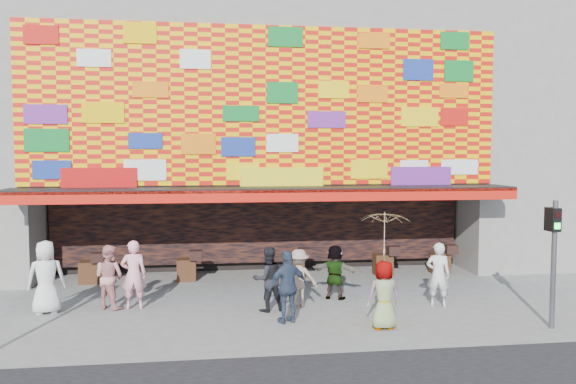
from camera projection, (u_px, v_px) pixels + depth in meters
name	position (u px, v px, depth m)	size (l,w,h in m)	color
ground	(281.00, 320.00, 13.79)	(90.00, 90.00, 0.00)	slate
shop_building	(256.00, 123.00, 21.51)	(15.20, 9.40, 10.00)	gray
neighbor_right	(572.00, 106.00, 22.99)	(11.00, 8.00, 12.00)	gray
signal_right	(554.00, 249.00, 12.99)	(0.22, 0.20, 3.00)	#59595B
ped_a	(46.00, 277.00, 14.26)	(0.92, 0.60, 1.88)	silver
ped_b	(134.00, 275.00, 14.70)	(0.66, 0.43, 1.81)	pink
ped_c	(268.00, 279.00, 14.50)	(0.81, 0.63, 1.67)	black
ped_d	(299.00, 278.00, 14.93)	(0.99, 0.57, 1.54)	gray
ped_e	(288.00, 287.00, 13.48)	(1.03, 0.43, 1.76)	#2E3B51
ped_f	(335.00, 272.00, 15.71)	(1.42, 0.45, 1.53)	gray
ped_g	(384.00, 295.00, 13.02)	(0.78, 0.51, 1.60)	gray
ped_h	(438.00, 274.00, 14.94)	(0.63, 0.41, 1.72)	silver
ped_i	(109.00, 277.00, 14.73)	(0.82, 0.64, 1.69)	#D08987
parasol	(385.00, 234.00, 12.92)	(1.27, 1.29, 2.00)	#D4BF86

